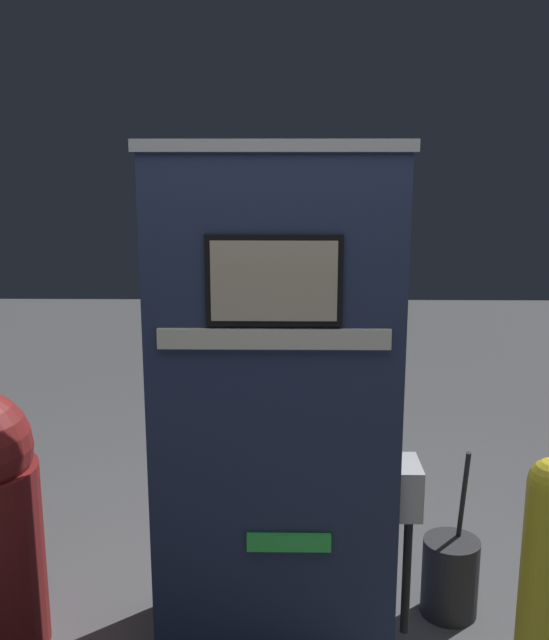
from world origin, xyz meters
name	(u,v)px	position (x,y,z in m)	size (l,w,h in m)	color
gas_pump	(276,404)	(0.00, 0.23, 0.95)	(0.98, 0.49, 1.89)	#232D4C
safety_bollard	(544,595)	(0.84, -0.29, 0.51)	(0.16, 0.16, 0.96)	yellow
squeegee_bucket	(450,576)	(0.71, 0.37, 0.17)	(0.23, 0.23, 0.72)	#262628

